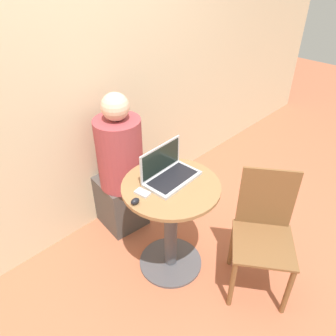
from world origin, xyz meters
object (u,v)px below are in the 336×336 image
Objects in this scene: laptop at (169,172)px; chair_empty at (263,233)px; person_seated at (118,174)px; cell_phone at (142,193)px.

chair_empty is at bearing -64.40° from laptop.
person_seated is (-0.29, 1.18, 0.05)m from chair_empty.
person_seated is (0.23, 0.57, -0.26)m from cell_phone.
laptop is 0.31× the size of person_seated.
chair_empty reaches higher than cell_phone.
chair_empty is (0.29, -0.61, -0.35)m from laptop.
person_seated reaches higher than chair_empty.
cell_phone is (-0.24, 0.00, -0.04)m from laptop.
chair_empty is at bearing -49.07° from cell_phone.
cell_phone is 0.67m from person_seated.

